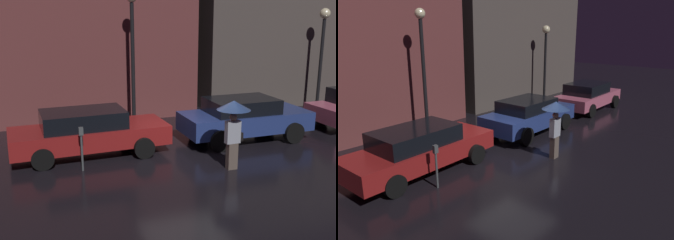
{
  "view_description": "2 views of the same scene",
  "coord_description": "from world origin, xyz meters",
  "views": [
    {
      "loc": [
        -4.33,
        -10.83,
        4.26
      ],
      "look_at": [
        -0.54,
        0.07,
        1.24
      ],
      "focal_mm": 45.0,
      "sensor_mm": 36.0,
      "label": 1
    },
    {
      "loc": [
        -7.89,
        -6.58,
        4.21
      ],
      "look_at": [
        -0.31,
        -0.0,
        1.38
      ],
      "focal_mm": 35.0,
      "sensor_mm": 36.0,
      "label": 2
    }
  ],
  "objects": [
    {
      "name": "street_lamp_far",
      "position": [
        7.77,
        4.07,
        3.1
      ],
      "size": [
        0.44,
        0.44,
        4.35
      ],
      "color": "black",
      "rests_on": "ground"
    },
    {
      "name": "building_facade_right",
      "position": [
        7.95,
        6.5,
        3.42
      ],
      "size": [
        9.68,
        3.0,
        6.84
      ],
      "color": "#564C47",
      "rests_on": "ground"
    },
    {
      "name": "parked_car_blue",
      "position": [
        2.58,
        1.26,
        0.77
      ],
      "size": [
        4.35,
        1.97,
        1.44
      ],
      "rotation": [
        0.0,
        0.0,
        0.01
      ],
      "color": "navy",
      "rests_on": "ground"
    },
    {
      "name": "parked_car_pink",
      "position": [
        7.81,
        1.32,
        0.76
      ],
      "size": [
        4.5,
        2.04,
        1.45
      ],
      "rotation": [
        0.0,
        0.0,
        0.03
      ],
      "color": "#DB6684",
      "rests_on": "ground"
    },
    {
      "name": "building_facade_left",
      "position": [
        -1.95,
        6.5,
        3.2
      ],
      "size": [
        8.83,
        3.0,
        6.4
      ],
      "color": "brown",
      "rests_on": "ground"
    },
    {
      "name": "pedestrian_with_umbrella",
      "position": [
        0.93,
        -1.06,
        1.49
      ],
      "size": [
        0.91,
        0.91,
        1.93
      ],
      "rotation": [
        0.0,
        0.0,
        0.03
      ],
      "color": "#66564C",
      "rests_on": "ground"
    },
    {
      "name": "parked_car_red",
      "position": [
        -2.61,
        1.41,
        0.73
      ],
      "size": [
        4.73,
        1.91,
        1.39
      ],
      "rotation": [
        0.0,
        0.0,
        0.04
      ],
      "color": "maroon",
      "rests_on": "ground"
    },
    {
      "name": "ground_plane",
      "position": [
        0.0,
        0.0,
        0.0
      ],
      "size": [
        60.0,
        60.0,
        0.0
      ],
      "primitive_type": "plane",
      "color": "black"
    },
    {
      "name": "street_lamp_near",
      "position": [
        -0.54,
        3.93,
        3.26
      ],
      "size": [
        0.39,
        0.39,
        4.91
      ],
      "color": "black",
      "rests_on": "ground"
    },
    {
      "name": "parking_meter",
      "position": [
        -2.99,
        0.15,
        0.77
      ],
      "size": [
        0.12,
        0.1,
        1.23
      ],
      "color": "#4C5154",
      "rests_on": "ground"
    }
  ]
}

